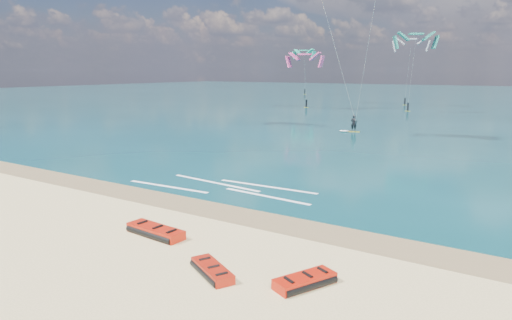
{
  "coord_description": "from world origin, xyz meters",
  "views": [
    {
      "loc": [
        14.69,
        -13.89,
        6.69
      ],
      "look_at": [
        0.76,
        8.0,
        1.55
      ],
      "focal_mm": 32.0,
      "sensor_mm": 36.0,
      "label": 1
    }
  ],
  "objects": [
    {
      "name": "sea",
      "position": [
        0.0,
        104.0,
        0.02
      ],
      "size": [
        320.0,
        200.0,
        0.04
      ],
      "primitive_type": "cube",
      "color": "#0B383E",
      "rests_on": "ground"
    },
    {
      "name": "packed_kite_right",
      "position": [
        8.83,
        -1.82,
        0.0
      ],
      "size": [
        1.96,
        2.5,
        0.4
      ],
      "primitive_type": null,
      "rotation": [
        0.0,
        0.0,
        1.12
      ],
      "color": "#BD1808",
      "rests_on": "ground"
    },
    {
      "name": "wet_sand_strip",
      "position": [
        0.0,
        3.0,
        0.0
      ],
      "size": [
        320.0,
        2.4,
        0.01
      ],
      "primitive_type": "cube",
      "color": "brown",
      "rests_on": "ground"
    },
    {
      "name": "ground",
      "position": [
        0.0,
        40.0,
        0.0
      ],
      "size": [
        320.0,
        320.0,
        0.0
      ],
      "primitive_type": "plane",
      "color": "tan",
      "rests_on": "ground"
    },
    {
      "name": "distant_kites",
      "position": [
        2.12,
        73.97,
        5.83
      ],
      "size": [
        87.45,
        42.71,
        14.58
      ],
      "color": "#D85074",
      "rests_on": "ground"
    },
    {
      "name": "shoreline_foam",
      "position": [
        -0.3,
        6.72,
        0.04
      ],
      "size": [
        11.44,
        3.61,
        0.01
      ],
      "color": "white",
      "rests_on": "ground"
    },
    {
      "name": "kitesurfer_main",
      "position": [
        -2.15,
        29.92,
        9.36
      ],
      "size": [
        8.12,
        9.21,
        18.12
      ],
      "rotation": [
        0.0,
        0.0,
        0.29
      ],
      "color": "yellow",
      "rests_on": "sea"
    },
    {
      "name": "packed_kite_mid",
      "position": [
        5.87,
        -2.75,
        0.0
      ],
      "size": [
        2.47,
        1.94,
        0.36
      ],
      "primitive_type": null,
      "rotation": [
        0.0,
        0.0,
        -0.49
      ],
      "color": "#A61A0B",
      "rests_on": "ground"
    },
    {
      "name": "packed_kite_left",
      "position": [
        1.64,
        -1.09,
        0.0
      ],
      "size": [
        3.03,
        1.43,
        0.44
      ],
      "primitive_type": null,
      "rotation": [
        0.0,
        0.0,
        -0.08
      ],
      "color": "#B81B09",
      "rests_on": "ground"
    }
  ]
}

